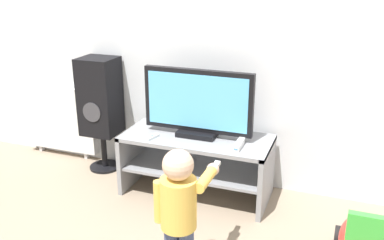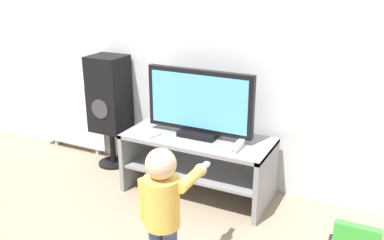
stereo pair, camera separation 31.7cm
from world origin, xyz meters
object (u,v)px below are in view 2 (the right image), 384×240
object	(u,v)px
game_console	(238,146)
television	(199,104)
speaker_tower	(109,96)
radiator	(74,114)
remote_primary	(154,136)
child	(163,203)

from	to	relation	value
game_console	television	bearing A→B (deg)	162.20
television	speaker_tower	world-z (taller)	same
speaker_tower	radiator	distance (m)	0.62
television	speaker_tower	xyz separation A→B (m)	(-0.94, 0.12, -0.09)
television	game_console	distance (m)	0.45
game_console	radiator	xyz separation A→B (m)	(-1.84, 0.36, -0.14)
remote_primary	radiator	world-z (taller)	radiator
television	child	bearing A→B (deg)	-76.11
remote_primary	speaker_tower	world-z (taller)	speaker_tower
game_console	speaker_tower	world-z (taller)	speaker_tower
game_console	radiator	world-z (taller)	radiator
remote_primary	radiator	distance (m)	1.26
remote_primary	child	world-z (taller)	child
speaker_tower	remote_primary	bearing A→B (deg)	-25.60
speaker_tower	radiator	world-z (taller)	speaker_tower
child	game_console	bearing A→B (deg)	82.03
radiator	child	bearing A→B (deg)	-35.38
television	remote_primary	xyz separation A→B (m)	(-0.30, -0.18, -0.25)
child	speaker_tower	distance (m)	1.63
game_console	radiator	bearing A→B (deg)	168.94
remote_primary	speaker_tower	distance (m)	0.72
speaker_tower	radiator	size ratio (longest dim) A/B	1.35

